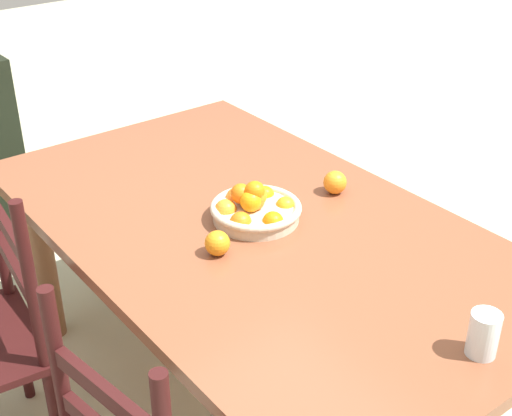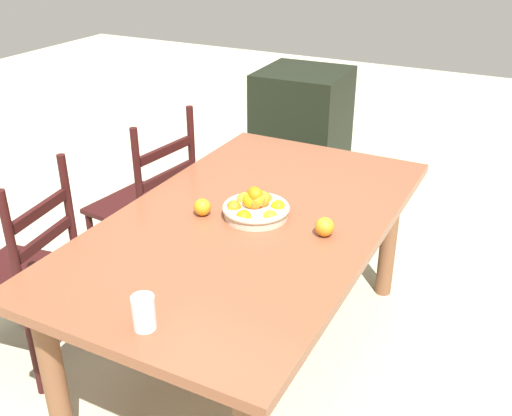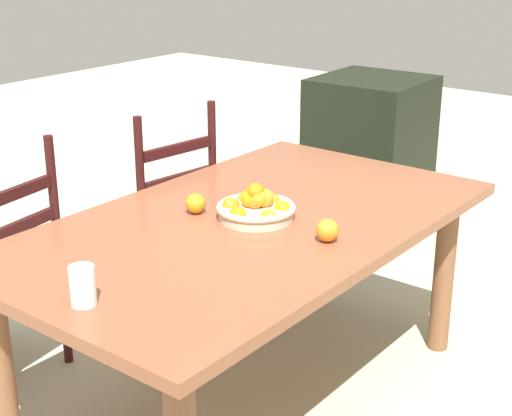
# 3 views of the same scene
# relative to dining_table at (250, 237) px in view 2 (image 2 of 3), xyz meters

# --- Properties ---
(ground_plane) EXTENTS (12.00, 12.00, 0.00)m
(ground_plane) POSITION_rel_dining_table_xyz_m (0.00, 0.00, -0.63)
(ground_plane) COLOR #B2B090
(dining_table) EXTENTS (1.83, 1.05, 0.73)m
(dining_table) POSITION_rel_dining_table_xyz_m (0.00, 0.00, 0.00)
(dining_table) COLOR brown
(dining_table) RESTS_ON ground
(chair_near_window) EXTENTS (0.51, 0.51, 0.98)m
(chair_near_window) POSITION_rel_dining_table_xyz_m (0.33, 0.80, -0.18)
(chair_near_window) COLOR black
(chair_near_window) RESTS_ON ground
(chair_by_cabinet) EXTENTS (0.48, 0.48, 0.96)m
(chair_by_cabinet) POSITION_rel_dining_table_xyz_m (-0.46, 0.86, -0.19)
(chair_by_cabinet) COLOR black
(chair_by_cabinet) RESTS_ON ground
(cabinet) EXTENTS (0.59, 0.58, 0.92)m
(cabinet) POSITION_rel_dining_table_xyz_m (1.68, 0.48, -0.17)
(cabinet) COLOR black
(cabinet) RESTS_ON ground
(fruit_bowl) EXTENTS (0.28, 0.28, 0.13)m
(fruit_bowl) POSITION_rel_dining_table_xyz_m (0.02, -0.01, 0.14)
(fruit_bowl) COLOR beige
(fruit_bowl) RESTS_ON dining_table
(orange_loose_0) EXTENTS (0.08, 0.08, 0.08)m
(orange_loose_0) POSITION_rel_dining_table_xyz_m (0.00, -0.33, 0.13)
(orange_loose_0) COLOR orange
(orange_loose_0) RESTS_ON dining_table
(orange_loose_1) EXTENTS (0.07, 0.07, 0.07)m
(orange_loose_1) POSITION_rel_dining_table_xyz_m (-0.07, 0.19, 0.13)
(orange_loose_1) COLOR orange
(orange_loose_1) RESTS_ON dining_table
(drinking_glass) EXTENTS (0.07, 0.07, 0.11)m
(drinking_glass) POSITION_rel_dining_table_xyz_m (-0.78, -0.05, 0.15)
(drinking_glass) COLOR silver
(drinking_glass) RESTS_ON dining_table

